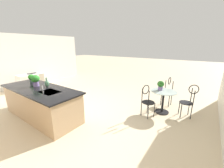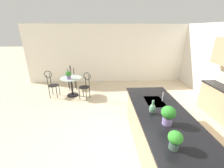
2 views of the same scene
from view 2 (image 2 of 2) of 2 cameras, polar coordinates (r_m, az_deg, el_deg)
ground_plane at (r=3.69m, az=2.65°, el=-21.83°), size 40.00×40.00×0.00m
wall_left_window at (r=7.05m, az=-0.83°, el=11.60°), size 0.12×7.80×2.70m
kitchen_island at (r=3.35m, az=18.74°, el=-17.83°), size 2.80×1.06×0.92m
bistro_table at (r=5.86m, az=-15.55°, el=-0.35°), size 0.80×0.80×0.74m
chair_near_window at (r=5.42m, az=-10.43°, el=-0.22°), size 0.49×0.52×1.04m
chair_by_island at (r=5.97m, az=-22.62°, el=0.48°), size 0.41×0.50×1.04m
chair_toward_desk at (r=6.50m, az=-15.68°, el=2.93°), size 0.52×0.49×1.04m
sink_faucet at (r=3.55m, az=19.33°, el=-4.80°), size 0.02×0.02×0.22m
potted_plant_on_table at (r=5.59m, az=-16.71°, el=3.58°), size 0.21×0.21×0.30m
potted_plant_counter_near at (r=2.73m, az=21.24°, el=-11.04°), size 0.25×0.25×0.35m
potted_plant_counter_far at (r=2.30m, az=23.55°, el=-19.25°), size 0.20×0.20×0.28m
vase_on_counter at (r=3.00m, az=15.61°, el=-9.31°), size 0.13×0.13×0.29m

